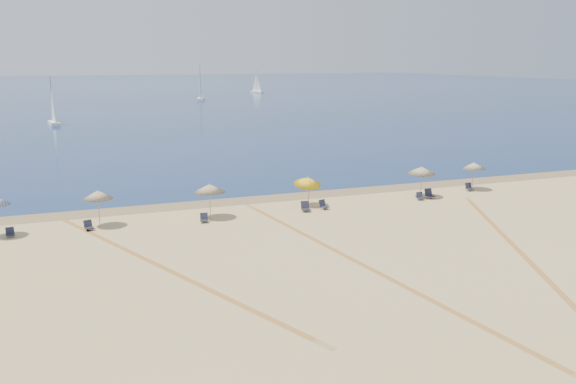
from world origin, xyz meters
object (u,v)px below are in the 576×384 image
chair_4 (305,207)px  chair_7 (429,194)px  chair_1 (10,233)px  sailboat_2 (53,110)px  chair_2 (89,226)px  sailboat_1 (257,86)px  umbrella_1 (98,195)px  chair_3 (204,218)px  umbrella_3 (308,181)px  sailboat_0 (200,89)px  umbrella_4 (422,170)px  chair_8 (469,187)px  chair_6 (420,197)px  umbrella_2 (210,188)px  chair_5 (323,205)px  umbrella_5 (474,166)px

chair_4 → chair_7: 10.75m
chair_1 → chair_4: (19.39, -0.51, 0.06)m
chair_7 → sailboat_2: (-28.22, 67.79, 2.11)m
chair_2 → sailboat_1: 162.02m
umbrella_1 → chair_3: (6.60, -1.37, -1.86)m
chair_4 → sailboat_1: size_ratio=0.11×
chair_1 → chair_3: (11.91, -0.86, 0.01)m
umbrella_3 → sailboat_0: sailboat_0 is taller
sailboat_0 → umbrella_4: bearing=-78.8°
sailboat_0 → sailboat_1: size_ratio=1.32×
chair_8 → sailboat_1: 152.44m
chair_1 → chair_4: bearing=-9.2°
chair_6 → chair_8: bearing=25.8°
chair_2 → umbrella_1: bearing=24.3°
chair_4 → sailboat_2: bearing=114.8°
umbrella_3 → chair_1: 20.22m
chair_3 → chair_4: 7.48m
umbrella_3 → chair_7: size_ratio=3.29×
sailboat_0 → umbrella_3: bearing=-83.4°
umbrella_4 → sailboat_0: 119.56m
umbrella_4 → sailboat_0: (8.45, 119.26, 0.78)m
umbrella_3 → chair_2: bearing=-176.3°
umbrella_2 → chair_4: 7.09m
chair_3 → umbrella_3: bearing=23.6°
chair_5 → sailboat_0: bearing=62.3°
chair_1 → chair_3: chair_3 is taller
chair_4 → sailboat_1: sailboat_1 is taller
umbrella_2 → chair_5: 8.54m
umbrella_2 → chair_8: 22.28m
umbrella_3 → chair_5: (0.75, -1.22, -1.60)m
chair_7 → sailboat_0: size_ratio=0.08×
chair_1 → sailboat_2: bearing=80.7°
sailboat_0 → sailboat_2: 63.31m
chair_4 → chair_7: (10.73, 0.51, 0.01)m
chair_3 → chair_4: (7.47, 0.35, 0.05)m
umbrella_5 → chair_3: size_ratio=3.43×
umbrella_3 → chair_3: (-8.22, -1.77, -1.62)m
umbrella_2 → umbrella_4: 17.07m
chair_7 → chair_8: bearing=14.2°
chair_2 → chair_6: 24.48m
umbrella_1 → sailboat_1: 161.19m
umbrella_3 → umbrella_1: bearing=-178.5°
chair_6 → chair_3: bearing=-166.4°
umbrella_1 → umbrella_2: size_ratio=1.01×
chair_6 → sailboat_0: 120.40m
umbrella_2 → chair_1: size_ratio=3.86×
chair_2 → chair_5: 16.30m
chair_3 → chair_8: bearing=16.4°
chair_6 → umbrella_4: bearing=66.4°
chair_6 → chair_5: bearing=-168.1°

